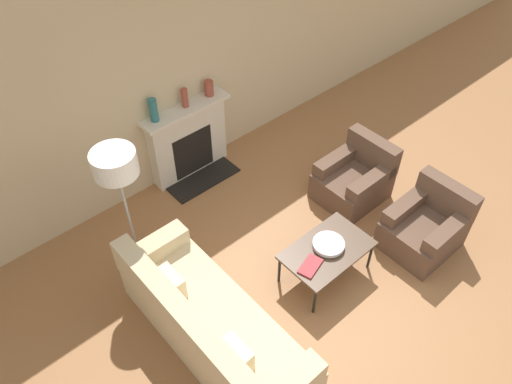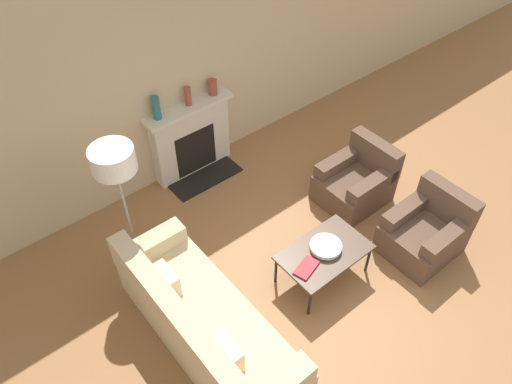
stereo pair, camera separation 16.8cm
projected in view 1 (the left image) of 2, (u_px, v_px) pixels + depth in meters
ground_plane at (343, 294)px, 5.57m from camera, size 18.00×18.00×0.00m
wall_back at (177, 75)px, 6.11m from camera, size 18.00×0.06×2.90m
fireplace at (189, 141)px, 6.67m from camera, size 1.24×0.59×1.06m
couch at (211, 327)px, 4.91m from camera, size 0.82×2.26×0.88m
armchair_near at (426, 226)px, 5.90m from camera, size 0.86×0.74×0.80m
armchair_far at (355, 178)px, 6.48m from camera, size 0.86×0.74×0.80m
coffee_table at (327, 251)px, 5.48m from camera, size 0.99×0.62×0.45m
bowl at (329, 244)px, 5.46m from camera, size 0.35×0.35×0.06m
book at (310, 266)px, 5.28m from camera, size 0.33×0.24×0.02m
floor_lamp at (117, 171)px, 4.85m from camera, size 0.45×0.45×1.69m
mantel_vase_left at (153, 110)px, 5.99m from camera, size 0.10×0.10×0.30m
mantel_vase_center_left at (185, 98)px, 6.22m from camera, size 0.08×0.08×0.25m
mantel_vase_center_right at (209, 88)px, 6.41m from camera, size 0.12×0.12×0.21m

